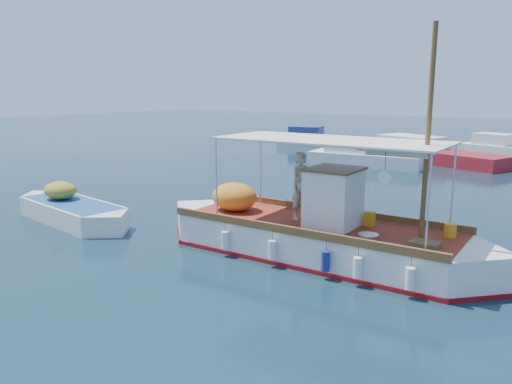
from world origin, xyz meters
The scene contains 7 objects.
ground centered at (0.00, 0.00, 0.00)m, with size 160.00×160.00×0.00m, color black.
fishing_caique centered at (0.67, -0.08, 0.57)m, with size 10.44×3.11×6.37m.
dinghy centered at (-8.29, -1.76, 0.32)m, with size 6.28×2.32×1.54m.
bg_boat_nw centered at (-5.34, 16.98, 0.49)m, with size 7.13×3.02×1.80m.
bg_boat_n centered at (-2.72, 21.26, 0.49)m, with size 10.59×5.97×1.80m.
bg_boat_far_w centered at (-13.51, 25.60, 0.49)m, with size 6.91×3.76×1.80m.
bg_boat_far_n centered at (1.02, 26.57, 0.49)m, with size 6.41×3.57×1.80m.
Camera 1 is at (7.24, -12.05, 4.61)m, focal length 35.00 mm.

